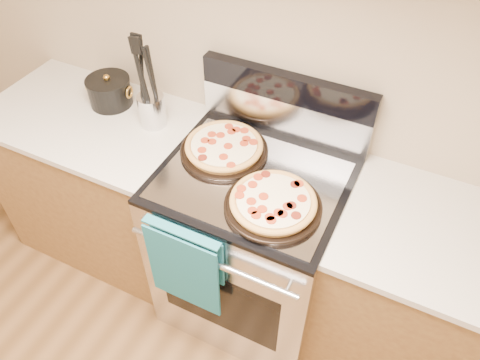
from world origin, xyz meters
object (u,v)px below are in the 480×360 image
at_px(pepperoni_pizza_front, 273,203).
at_px(pepperoni_pizza_back, 224,148).
at_px(saucepan, 110,92).
at_px(range_body, 252,246).
at_px(utensil_crock, 152,110).

bearing_deg(pepperoni_pizza_front, pepperoni_pizza_back, 147.33).
height_order(pepperoni_pizza_back, saucepan, saucepan).
bearing_deg(range_body, saucepan, 168.97).
xyz_separation_m(pepperoni_pizza_back, saucepan, (-0.66, 0.09, 0.02)).
bearing_deg(range_body, pepperoni_pizza_back, 158.05).
bearing_deg(pepperoni_pizza_front, saucepan, 163.26).
relative_size(pepperoni_pizza_back, utensil_crock, 2.44).
relative_size(range_body, saucepan, 4.47).
distance_m(range_body, saucepan, 1.00).
xyz_separation_m(range_body, utensil_crock, (-0.56, 0.12, 0.54)).
bearing_deg(range_body, pepperoni_pizza_front, -43.24).
height_order(utensil_crock, saucepan, utensil_crock).
bearing_deg(saucepan, utensil_crock, -9.25).
distance_m(utensil_crock, saucepan, 0.28).
height_order(range_body, utensil_crock, utensil_crock).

